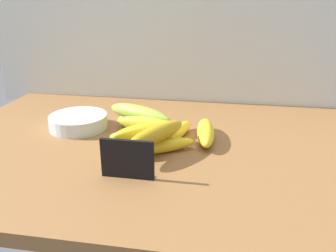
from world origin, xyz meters
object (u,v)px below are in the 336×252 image
(banana_1, at_px, (141,139))
(banana_3, at_px, (206,132))
(chalkboard_sign, at_px, (126,160))
(banana_9, at_px, (149,130))
(banana_6, at_px, (139,114))
(banana_5, at_px, (152,133))
(banana_0, at_px, (153,146))
(banana_4, at_px, (144,127))
(banana_2, at_px, (177,133))
(banana_8, at_px, (144,123))
(banana_7, at_px, (157,134))
(fruit_bowl, at_px, (79,122))

(banana_1, distance_m, banana_3, 0.17)
(chalkboard_sign, bearing_deg, banana_3, 56.20)
(banana_9, bearing_deg, banana_6, 116.16)
(banana_5, bearing_deg, banana_0, -75.20)
(banana_9, bearing_deg, banana_4, 109.48)
(banana_2, height_order, banana_8, banana_8)
(chalkboard_sign, height_order, banana_1, chalkboard_sign)
(banana_1, bearing_deg, banana_9, -41.42)
(banana_0, height_order, banana_7, banana_7)
(banana_6, relative_size, banana_8, 1.29)
(chalkboard_sign, xyz_separation_m, banana_2, (0.07, 0.22, -0.02))
(chalkboard_sign, xyz_separation_m, banana_5, (0.01, 0.20, -0.02))
(banana_0, relative_size, banana_4, 1.01)
(banana_8, bearing_deg, banana_0, -53.58)
(banana_2, bearing_deg, banana_7, -105.57)
(banana_2, bearing_deg, banana_8, -142.40)
(banana_2, bearing_deg, banana_4, 169.96)
(fruit_bowl, relative_size, banana_1, 1.00)
(banana_2, xyz_separation_m, banana_8, (-0.07, -0.06, 0.04))
(banana_2, relative_size, banana_9, 0.96)
(banana_6, bearing_deg, banana_9, -63.84)
(banana_0, height_order, banana_5, banana_5)
(chalkboard_sign, distance_m, banana_8, 0.16)
(banana_3, height_order, banana_8, banana_8)
(banana_5, bearing_deg, banana_4, 131.16)
(banana_6, bearing_deg, banana_1, -74.12)
(banana_2, height_order, banana_4, banana_4)
(banana_4, bearing_deg, banana_3, -4.79)
(banana_0, relative_size, banana_2, 1.24)
(banana_1, distance_m, banana_2, 0.11)
(banana_5, height_order, banana_9, banana_9)
(banana_1, distance_m, banana_4, 0.09)
(fruit_bowl, height_order, banana_8, banana_8)
(banana_4, bearing_deg, banana_5, -48.84)
(fruit_bowl, relative_size, banana_6, 0.82)
(banana_3, distance_m, banana_5, 0.14)
(banana_4, xyz_separation_m, banana_9, (0.04, -0.11, 0.04))
(banana_6, bearing_deg, chalkboard_sign, -83.12)
(banana_7, bearing_deg, banana_2, 74.43)
(banana_5, relative_size, banana_8, 1.30)
(banana_0, height_order, banana_4, banana_4)
(banana_7, bearing_deg, banana_9, 143.46)
(banana_0, height_order, banana_1, banana_1)
(chalkboard_sign, distance_m, banana_0, 0.13)
(banana_5, bearing_deg, banana_3, 8.08)
(fruit_bowl, distance_m, banana_5, 0.22)
(banana_6, xyz_separation_m, banana_9, (0.05, -0.09, -0.01))
(banana_0, distance_m, banana_6, 0.12)
(banana_0, distance_m, banana_4, 0.13)
(banana_5, relative_size, banana_7, 1.12)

